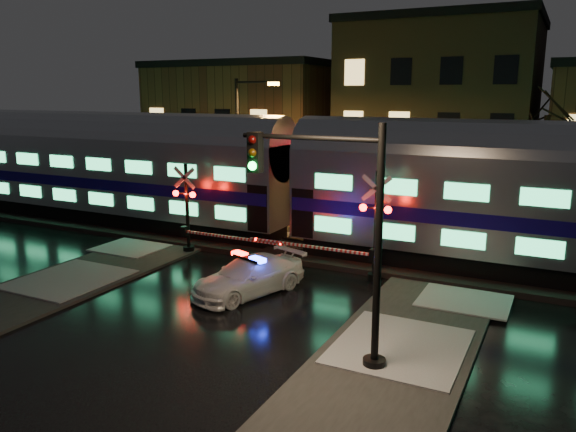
# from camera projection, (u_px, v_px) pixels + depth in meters

# --- Properties ---
(ground) EXTENTS (120.00, 120.00, 0.00)m
(ground) POSITION_uv_depth(u_px,v_px,m) (254.00, 284.00, 21.35)
(ground) COLOR black
(ground) RESTS_ON ground
(ballast) EXTENTS (90.00, 4.20, 0.24)m
(ballast) POSITION_uv_depth(u_px,v_px,m) (309.00, 249.00, 25.69)
(ballast) COLOR black
(ballast) RESTS_ON ground
(sidewalk_right) EXTENTS (4.00, 20.00, 0.12)m
(sidewalk_right) POSITION_uv_depth(u_px,v_px,m) (365.00, 399.00, 13.25)
(sidewalk_right) COLOR #2D2D2D
(sidewalk_right) RESTS_ON ground
(building_left) EXTENTS (14.00, 10.00, 9.00)m
(building_left) POSITION_uv_depth(u_px,v_px,m) (251.00, 126.00, 45.28)
(building_left) COLOR #51371F
(building_left) RESTS_ON ground
(building_mid) EXTENTS (12.00, 11.00, 11.50)m
(building_mid) POSITION_uv_depth(u_px,v_px,m) (441.00, 113.00, 38.87)
(building_mid) COLOR brown
(building_mid) RESTS_ON ground
(train) EXTENTS (51.00, 3.12, 5.92)m
(train) POSITION_uv_depth(u_px,v_px,m) (295.00, 178.00, 25.31)
(train) COLOR black
(train) RESTS_ON ballast
(police_car) EXTENTS (3.21, 4.87, 1.47)m
(police_car) POSITION_uv_depth(u_px,v_px,m) (249.00, 276.00, 20.25)
(police_car) COLOR white
(police_car) RESTS_ON ground
(crossing_signal_right) EXTENTS (6.09, 0.67, 4.31)m
(crossing_signal_right) POSITION_uv_depth(u_px,v_px,m) (366.00, 236.00, 21.39)
(crossing_signal_right) COLOR black
(crossing_signal_right) RESTS_ON ground
(crossing_signal_left) EXTENTS (5.77, 0.66, 4.09)m
(crossing_signal_left) POSITION_uv_depth(u_px,v_px,m) (193.00, 218.00, 24.97)
(crossing_signal_left) COLOR black
(crossing_signal_left) RESTS_ON ground
(traffic_light) EXTENTS (4.17, 0.73, 6.45)m
(traffic_light) POSITION_uv_depth(u_px,v_px,m) (340.00, 240.00, 14.45)
(traffic_light) COLOR black
(traffic_light) RESTS_ON ground
(streetlight) EXTENTS (2.64, 0.28, 7.89)m
(streetlight) POSITION_uv_depth(u_px,v_px,m) (242.00, 141.00, 30.83)
(streetlight) COLOR black
(streetlight) RESTS_ON ground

